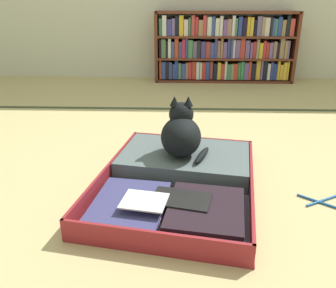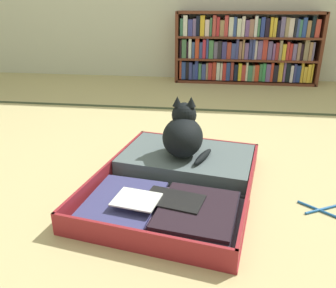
% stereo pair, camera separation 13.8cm
% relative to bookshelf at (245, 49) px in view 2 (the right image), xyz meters
% --- Properties ---
extents(ground_plane, '(10.00, 10.00, 0.00)m').
position_rel_bookshelf_xyz_m(ground_plane, '(-0.48, -2.25, -0.34)').
color(ground_plane, tan).
extents(tatami_border, '(4.80, 0.05, 0.00)m').
position_rel_bookshelf_xyz_m(tatami_border, '(-0.48, -1.05, -0.33)').
color(tatami_border, '#3A452B').
rests_on(tatami_border, ground_plane).
extents(bookshelf, '(1.41, 0.26, 0.69)m').
position_rel_bookshelf_xyz_m(bookshelf, '(0.00, 0.00, 0.00)').
color(bookshelf, brown).
rests_on(bookshelf, ground_plane).
extents(open_suitcase, '(0.79, 0.96, 0.09)m').
position_rel_bookshelf_xyz_m(open_suitcase, '(-0.43, -2.23, -0.30)').
color(open_suitcase, maroon).
rests_on(open_suitcase, ground_plane).
extents(black_cat, '(0.24, 0.26, 0.28)m').
position_rel_bookshelf_xyz_m(black_cat, '(-0.42, -2.09, -0.14)').
color(black_cat, black).
rests_on(black_cat, open_suitcase).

